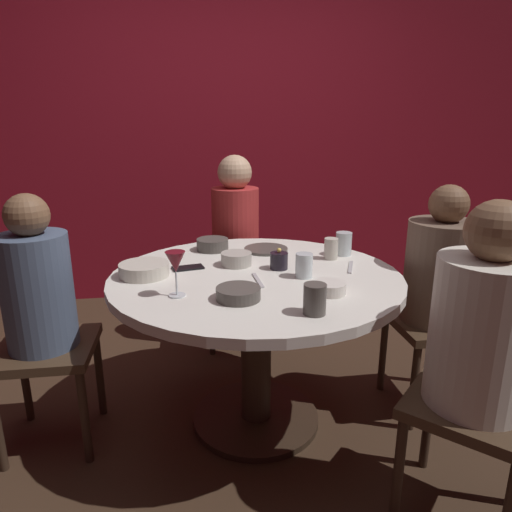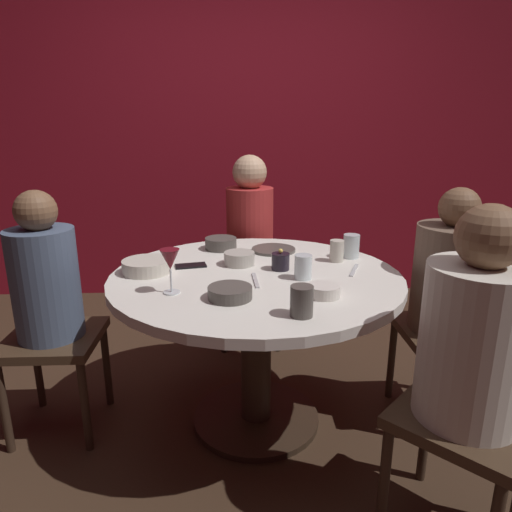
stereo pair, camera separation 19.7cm
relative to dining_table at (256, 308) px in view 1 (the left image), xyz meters
name	(u,v)px [view 1 (the left image)]	position (x,y,z in m)	size (l,w,h in m)	color
ground_plane	(256,420)	(0.00, 0.00, -0.58)	(8.00, 8.00, 0.00)	#382619
back_wall	(222,134)	(0.00, 1.82, 0.72)	(6.00, 0.10, 2.60)	maroon
dining_table	(256,308)	(0.00, 0.00, 0.00)	(1.27, 1.27, 0.75)	silver
seated_diner_left	(38,297)	(-0.91, 0.00, 0.11)	(0.40, 0.40, 1.12)	#3F2D1E
seated_diner_back	(235,231)	(0.00, 0.86, 0.16)	(0.40, 0.40, 1.20)	#3F2D1E
seated_diner_right	(440,275)	(0.88, 0.00, 0.11)	(0.40, 0.40, 1.12)	#3F2D1E
seated_diner_front_right	(482,335)	(0.65, -0.65, 0.14)	(0.57, 0.57, 1.16)	#3F2D1E
candle_holder	(279,261)	(0.11, 0.05, 0.20)	(0.08, 0.08, 0.10)	black
wine_glass	(176,264)	(-0.34, -0.22, 0.29)	(0.08, 0.08, 0.18)	silver
dinner_plate	(266,249)	(0.11, 0.36, 0.17)	(0.22, 0.22, 0.01)	#4C4742
cell_phone	(188,268)	(-0.30, 0.11, 0.17)	(0.07, 0.14, 0.01)	black
bowl_serving_large	(330,288)	(0.25, -0.28, 0.19)	(0.13, 0.13, 0.05)	silver
bowl_salad_center	(238,293)	(-0.11, -0.29, 0.19)	(0.17, 0.17, 0.05)	#4C4742
bowl_small_white	(236,259)	(-0.07, 0.14, 0.19)	(0.14, 0.14, 0.06)	#B2ADA3
bowl_sauce_side	(213,244)	(-0.17, 0.41, 0.19)	(0.16, 0.16, 0.06)	#4C4742
bowl_rice_portion	(144,270)	(-0.48, 0.04, 0.19)	(0.21, 0.21, 0.06)	beige
cup_near_candle	(304,265)	(0.20, -0.08, 0.22)	(0.07, 0.07, 0.10)	silver
cup_by_left_diner	(344,244)	(0.47, 0.23, 0.22)	(0.08, 0.08, 0.12)	silver
cup_by_right_diner	(315,299)	(0.13, -0.46, 0.22)	(0.08, 0.08, 0.11)	#4C4742
cup_center_front	(331,249)	(0.39, 0.17, 0.22)	(0.07, 0.07, 0.10)	beige
fork_near_plate	(351,267)	(0.44, 0.02, 0.17)	(0.02, 0.18, 0.01)	#B7B7BC
knife_near_plate	(258,280)	(-0.01, -0.10, 0.17)	(0.02, 0.18, 0.01)	#B7B7BC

